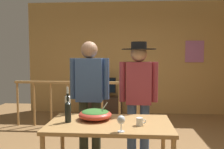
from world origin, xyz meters
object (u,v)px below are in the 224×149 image
at_px(wine_glass, 121,120).
at_px(mug_white, 140,122).
at_px(person_standing_left, 90,91).
at_px(person_standing_right, 138,91).
at_px(flat_screen_tv, 104,86).
at_px(stair_railing, 94,99).
at_px(serving_table, 110,129).
at_px(wine_bottle_clear, 68,104).
at_px(wine_bottle_dark, 68,111).
at_px(framed_picture, 194,51).
at_px(salad_bowl, 95,114).
at_px(tv_console, 104,106).

distance_m(wine_glass, mug_white, 0.30).
distance_m(person_standing_left, person_standing_right, 0.69).
bearing_deg(person_standing_left, person_standing_right, 179.58).
distance_m(flat_screen_tv, person_standing_right, 2.58).
relative_size(stair_railing, serving_table, 1.91).
relative_size(wine_bottle_clear, wine_bottle_dark, 1.09).
bearing_deg(stair_railing, wine_bottle_clear, -91.51).
bearing_deg(mug_white, serving_table, 164.42).
xyz_separation_m(framed_picture, wine_bottle_clear, (-2.37, -3.18, -0.69)).
xyz_separation_m(flat_screen_tv, salad_bowl, (0.24, -3.04, 0.06)).
bearing_deg(wine_bottle_dark, salad_bowl, 25.87).
bearing_deg(flat_screen_tv, framed_picture, 8.20).
height_order(tv_console, wine_bottle_dark, wine_bottle_dark).
xyz_separation_m(wine_bottle_dark, mug_white, (0.80, -0.07, -0.09)).
relative_size(salad_bowl, person_standing_left, 0.23).
xyz_separation_m(wine_glass, person_standing_left, (-0.48, 1.02, 0.14)).
xyz_separation_m(stair_railing, wine_glass, (0.64, -2.55, 0.26)).
height_order(framed_picture, tv_console, framed_picture).
xyz_separation_m(tv_console, wine_glass, (0.55, -3.50, 0.63)).
bearing_deg(framed_picture, serving_table, -117.54).
xyz_separation_m(salad_bowl, person_standing_left, (-0.16, 0.58, 0.18)).
height_order(salad_bowl, wine_glass, salad_bowl).
distance_m(wine_glass, wine_bottle_clear, 0.93).
relative_size(tv_console, person_standing_right, 0.54).
bearing_deg(person_standing_right, serving_table, 64.39).
height_order(framed_picture, serving_table, framed_picture).
height_order(stair_railing, mug_white, stair_railing).
bearing_deg(tv_console, salad_bowl, -85.61).
relative_size(stair_railing, mug_white, 24.05).
bearing_deg(mug_white, wine_bottle_dark, 174.94).
height_order(tv_console, wine_glass, wine_glass).
bearing_deg(wine_glass, framed_picture, 66.17).
xyz_separation_m(wine_bottle_clear, person_standing_left, (0.21, 0.40, 0.11)).
distance_m(tv_console, person_standing_right, 2.71).
xyz_separation_m(stair_railing, tv_console, (0.09, 0.95, -0.36)).
bearing_deg(wine_bottle_dark, person_standing_right, 41.78).
distance_m(salad_bowl, person_standing_right, 0.81).
bearing_deg(wine_bottle_dark, wine_bottle_clear, 105.09).
xyz_separation_m(stair_railing, wine_bottle_dark, (0.04, -2.26, 0.28)).
bearing_deg(wine_glass, mug_white, 49.19).
height_order(framed_picture, person_standing_right, framed_picture).
xyz_separation_m(stair_railing, mug_white, (0.83, -2.33, 0.19)).
bearing_deg(salad_bowl, wine_glass, -53.52).
height_order(flat_screen_tv, person_standing_right, person_standing_right).
xyz_separation_m(salad_bowl, wine_bottle_dark, (-0.29, -0.14, 0.06)).
height_order(wine_bottle_clear, mug_white, wine_bottle_clear).
height_order(wine_glass, mug_white, wine_glass).
bearing_deg(tv_console, person_standing_right, -73.04).
bearing_deg(wine_bottle_dark, wine_glass, -25.76).
xyz_separation_m(wine_bottle_clear, person_standing_right, (0.90, 0.40, 0.11)).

